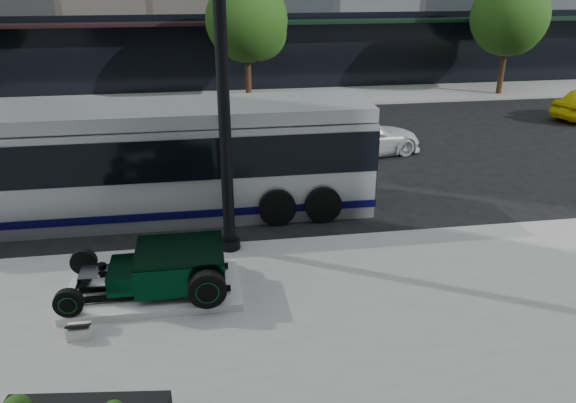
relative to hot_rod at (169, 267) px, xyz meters
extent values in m
plane|color=black|center=(2.13, 4.01, -0.70)|extent=(120.00, 120.00, 0.00)
cube|color=gray|center=(2.13, 18.01, -0.64)|extent=(70.00, 4.00, 0.12)
cube|color=black|center=(-7.87, 20.21, 1.30)|extent=(22.00, 0.50, 4.00)
cube|color=black|center=(15.13, 20.21, 1.30)|extent=(24.00, 0.50, 4.00)
cube|color=black|center=(-7.87, 19.61, 2.90)|extent=(22.00, 1.60, 0.15)
cube|color=black|center=(15.13, 19.61, 2.90)|extent=(24.00, 1.60, 0.15)
cylinder|color=black|center=(3.13, 17.01, 0.72)|extent=(0.28, 0.28, 2.60)
sphere|color=#1A3D10|center=(3.13, 17.01, 3.22)|extent=(3.80, 3.80, 3.80)
sphere|color=#1A3D10|center=(3.73, 17.31, 2.62)|extent=(2.60, 2.60, 2.60)
cylinder|color=black|center=(16.13, 17.01, 0.72)|extent=(0.28, 0.28, 2.60)
sphere|color=#1A3D10|center=(16.13, 17.01, 3.22)|extent=(3.80, 3.80, 3.80)
sphere|color=#1A3D10|center=(16.73, 17.31, 2.62)|extent=(2.60, 2.60, 2.60)
cube|color=silver|center=(-0.33, 0.00, -0.50)|extent=(3.40, 1.80, 0.15)
cube|color=black|center=(-0.33, -0.45, -0.33)|extent=(3.00, 0.08, 0.10)
cube|color=black|center=(-0.33, 0.45, -0.33)|extent=(3.00, 0.08, 0.10)
cube|color=black|center=(0.22, 0.00, 0.02)|extent=(1.70, 1.45, 0.62)
cube|color=black|center=(0.22, 0.00, 0.35)|extent=(1.70, 1.45, 0.06)
cube|color=black|center=(-0.88, 0.00, -0.10)|extent=(0.55, 1.05, 0.38)
cube|color=silver|center=(-1.43, 0.00, -0.15)|extent=(0.55, 0.55, 0.34)
cylinder|color=black|center=(-1.28, 0.00, 0.12)|extent=(0.18, 0.18, 0.10)
cylinder|color=black|center=(-1.78, 0.00, -0.27)|extent=(0.06, 1.55, 0.06)
cylinder|color=black|center=(0.72, -0.85, -0.07)|extent=(0.72, 0.24, 0.72)
cylinder|color=black|center=(0.72, -0.98, -0.07)|extent=(0.37, 0.02, 0.37)
torus|color=#0A3A1B|center=(0.72, -0.99, -0.07)|extent=(0.44, 0.02, 0.44)
cylinder|color=black|center=(0.72, 0.85, -0.07)|extent=(0.72, 0.24, 0.72)
cylinder|color=black|center=(0.72, 0.98, -0.07)|extent=(0.37, 0.02, 0.37)
torus|color=#0A3A1B|center=(0.72, 0.99, -0.07)|extent=(0.44, 0.02, 0.44)
cylinder|color=black|center=(-1.78, -0.78, -0.16)|extent=(0.54, 0.16, 0.54)
cylinder|color=black|center=(-1.78, -0.87, -0.16)|extent=(0.28, 0.02, 0.28)
torus|color=#0A3A1B|center=(-1.78, -0.88, -0.16)|extent=(0.34, 0.02, 0.34)
cylinder|color=black|center=(-1.78, 0.78, -0.16)|extent=(0.54, 0.16, 0.54)
cylinder|color=black|center=(-1.78, 0.87, -0.16)|extent=(0.28, 0.02, 0.28)
torus|color=#0A3A1B|center=(-1.78, 0.88, -0.16)|extent=(0.34, 0.02, 0.34)
cube|color=silver|center=(-1.55, -1.26, -0.47)|extent=(0.40, 0.30, 0.22)
cube|color=black|center=(-1.55, -1.26, -0.34)|extent=(0.40, 0.29, 0.15)
cylinder|color=black|center=(1.28, 1.74, 3.80)|extent=(0.26, 0.26, 8.75)
cylinder|color=black|center=(1.28, 1.74, -0.47)|extent=(0.48, 0.48, 0.22)
cube|color=#A4A8AD|center=(-0.82, 4.42, 0.58)|extent=(12.00, 2.55, 2.55)
cube|color=#080741|center=(-0.82, 4.42, -0.28)|extent=(12.05, 2.60, 0.20)
cube|color=black|center=(-0.82, 4.42, 1.15)|extent=(12.05, 2.60, 1.05)
cube|color=#A4A8AD|center=(-0.82, 4.42, 2.05)|extent=(12.00, 2.40, 0.35)
cube|color=black|center=(5.21, 4.42, 0.85)|extent=(0.06, 2.30, 1.70)
cylinder|color=black|center=(2.58, 3.12, -0.22)|extent=(0.96, 0.28, 0.96)
cylinder|color=black|center=(2.58, 5.72, -0.22)|extent=(0.96, 0.28, 0.96)
cylinder|color=black|center=(3.78, 3.12, -0.22)|extent=(0.96, 0.28, 0.96)
cylinder|color=black|center=(3.78, 5.72, -0.22)|extent=(0.96, 0.28, 0.96)
imported|color=white|center=(6.30, 8.48, -0.06)|extent=(4.70, 2.75, 1.28)
camera|label=1|loc=(0.80, -9.97, 5.46)|focal=35.00mm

